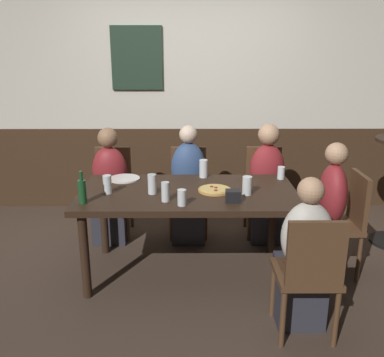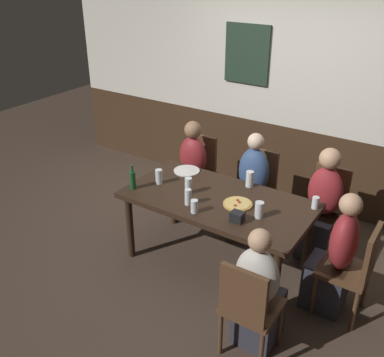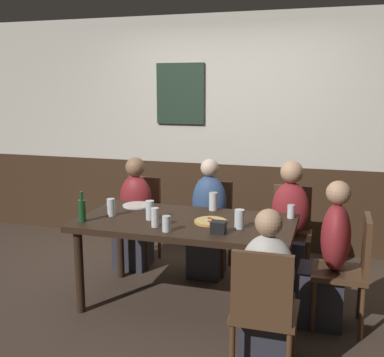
{
  "view_description": "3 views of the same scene",
  "coord_description": "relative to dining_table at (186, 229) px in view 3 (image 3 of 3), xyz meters",
  "views": [
    {
      "loc": [
        0.01,
        -3.31,
        1.87
      ],
      "look_at": [
        0.03,
        0.05,
        0.83
      ],
      "focal_mm": 40.28,
      "sensor_mm": 36.0,
      "label": 1
    },
    {
      "loc": [
        1.79,
        -3.16,
        2.78
      ],
      "look_at": [
        -0.24,
        -0.07,
        0.91
      ],
      "focal_mm": 41.59,
      "sensor_mm": 36.0,
      "label": 2
    },
    {
      "loc": [
        1.13,
        -3.53,
        1.81
      ],
      "look_at": [
        0.07,
        -0.06,
        1.1
      ],
      "focal_mm": 43.89,
      "sensor_mm": 36.0,
      "label": 3
    }
  ],
  "objects": [
    {
      "name": "chair_head_east",
      "position": [
        1.3,
        0.0,
        -0.17
      ],
      "size": [
        0.4,
        0.4,
        0.88
      ],
      "color": "#513521",
      "rests_on": "ground_plane"
    },
    {
      "name": "person_right_far",
      "position": [
        0.78,
        0.71,
        -0.17
      ],
      "size": [
        0.34,
        0.37,
        1.15
      ],
      "color": "#2D2D38",
      "rests_on": "ground_plane"
    },
    {
      "name": "plate_white_large",
      "position": [
        -0.56,
        0.32,
        0.08
      ],
      "size": [
        0.27,
        0.27,
        0.01
      ],
      "primitive_type": "cylinder",
      "color": "white",
      "rests_on": "dining_table"
    },
    {
      "name": "pizza",
      "position": [
        0.22,
        -0.01,
        0.09
      ],
      "size": [
        0.27,
        0.27,
        0.03
      ],
      "color": "tan",
      "rests_on": "dining_table"
    },
    {
      "name": "pint_glass_amber",
      "position": [
        0.14,
        0.38,
        0.15
      ],
      "size": [
        0.08,
        0.08,
        0.16
      ],
      "color": "silver",
      "rests_on": "dining_table"
    },
    {
      "name": "condiment_caddy",
      "position": [
        0.34,
        -0.26,
        0.12
      ],
      "size": [
        0.11,
        0.09,
        0.09
      ],
      "primitive_type": "cube",
      "color": "black",
      "rests_on": "dining_table"
    },
    {
      "name": "highball_clear",
      "position": [
        -0.04,
        -0.33,
        0.13
      ],
      "size": [
        0.07,
        0.07,
        0.12
      ],
      "color": "silver",
      "rests_on": "dining_table"
    },
    {
      "name": "person_head_east",
      "position": [
        1.13,
        0.0,
        -0.19
      ],
      "size": [
        0.37,
        0.34,
        1.14
      ],
      "color": "#2D2D38",
      "rests_on": "ground_plane"
    },
    {
      "name": "dining_table",
      "position": [
        0.0,
        0.0,
        0.0
      ],
      "size": [
        1.76,
        0.92,
        0.74
      ],
      "color": "black",
      "rests_on": "ground_plane"
    },
    {
      "name": "pint_glass_pale",
      "position": [
        -0.17,
        -0.25,
        0.15
      ],
      "size": [
        0.06,
        0.06,
        0.15
      ],
      "color": "silver",
      "rests_on": "dining_table"
    },
    {
      "name": "chair_right_far",
      "position": [
        0.78,
        0.87,
        -0.17
      ],
      "size": [
        0.4,
        0.4,
        0.88
      ],
      "color": "#513521",
      "rests_on": "ground_plane"
    },
    {
      "name": "tumbler_water",
      "position": [
        0.47,
        -0.1,
        0.14
      ],
      "size": [
        0.08,
        0.08,
        0.15
      ],
      "color": "silver",
      "rests_on": "dining_table"
    },
    {
      "name": "pint_glass_stout",
      "position": [
        -0.64,
        -0.06,
        0.14
      ],
      "size": [
        0.07,
        0.07,
        0.15
      ],
      "color": "silver",
      "rests_on": "dining_table"
    },
    {
      "name": "ground_plane",
      "position": [
        0.0,
        0.0,
        -0.66
      ],
      "size": [
        12.0,
        12.0,
        0.0
      ],
      "primitive_type": "plane",
      "color": "#423328"
    },
    {
      "name": "person_mid_far",
      "position": [
        -0.0,
        0.71,
        -0.19
      ],
      "size": [
        0.34,
        0.37,
        1.14
      ],
      "color": "#2D2D38",
      "rests_on": "ground_plane"
    },
    {
      "name": "beer_glass_half",
      "position": [
        0.82,
        0.32,
        0.13
      ],
      "size": [
        0.06,
        0.06,
        0.11
      ],
      "color": "silver",
      "rests_on": "dining_table"
    },
    {
      "name": "person_right_near",
      "position": [
        0.78,
        -0.71,
        -0.21
      ],
      "size": [
        0.34,
        0.37,
        1.08
      ],
      "color": "#2D2D38",
      "rests_on": "ground_plane"
    },
    {
      "name": "chair_mid_far",
      "position": [
        0.0,
        0.87,
        -0.17
      ],
      "size": [
        0.4,
        0.4,
        0.88
      ],
      "color": "#513521",
      "rests_on": "ground_plane"
    },
    {
      "name": "beer_glass_tall",
      "position": [
        -0.28,
        -0.07,
        0.15
      ],
      "size": [
        0.07,
        0.07,
        0.16
      ],
      "color": "silver",
      "rests_on": "dining_table"
    },
    {
      "name": "beer_bottle_green",
      "position": [
        -0.79,
        -0.29,
        0.18
      ],
      "size": [
        0.06,
        0.06,
        0.25
      ],
      "color": "#194723",
      "rests_on": "dining_table"
    },
    {
      "name": "person_left_far",
      "position": [
        -0.78,
        0.71,
        -0.19
      ],
      "size": [
        0.34,
        0.37,
        1.12
      ],
      "color": "#2D2D38",
      "rests_on": "ground_plane"
    },
    {
      "name": "wall_back",
      "position": [
        -0.0,
        1.65,
        0.64
      ],
      "size": [
        6.4,
        0.13,
        2.6
      ],
      "color": "#3D2819",
      "rests_on": "ground_plane"
    },
    {
      "name": "chair_left_far",
      "position": [
        -0.78,
        0.87,
        -0.17
      ],
      "size": [
        0.4,
        0.4,
        0.88
      ],
      "color": "#513521",
      "rests_on": "ground_plane"
    },
    {
      "name": "chair_right_near",
      "position": [
        0.78,
        -0.87,
        -0.17
      ],
      "size": [
        0.4,
        0.4,
        0.88
      ],
      "color": "#513521",
      "rests_on": "ground_plane"
    }
  ]
}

